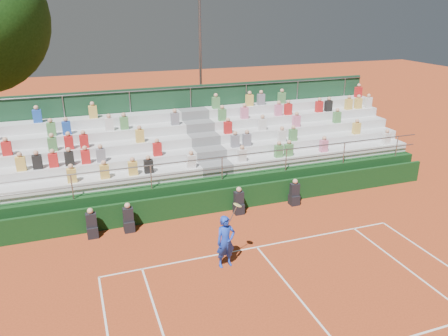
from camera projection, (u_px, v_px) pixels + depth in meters
name	position (u px, v px, depth m)	size (l,w,h in m)	color
ground	(257.00, 247.00, 15.62)	(90.00, 90.00, 0.00)	#AE411D
courtside_wall	(226.00, 199.00, 18.27)	(20.00, 0.15, 1.00)	black
line_officials	(193.00, 210.00, 17.39)	(8.83, 0.40, 1.19)	black
grandstand	(203.00, 162.00, 20.92)	(20.00, 5.20, 4.40)	black
tennis_player	(226.00, 241.00, 14.22)	(0.88, 0.50, 2.22)	#193DC1
floodlight_mast	(200.00, 57.00, 26.65)	(0.60, 0.25, 8.91)	gray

